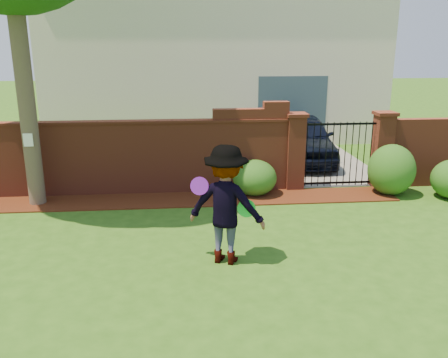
{
  "coord_description": "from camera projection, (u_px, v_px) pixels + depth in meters",
  "views": [
    {
      "loc": [
        -0.36,
        -6.98,
        3.49
      ],
      "look_at": [
        0.42,
        1.4,
        1.05
      ],
      "focal_mm": 37.78,
      "sensor_mm": 36.0,
      "label": 1
    }
  ],
  "objects": [
    {
      "name": "ground",
      "position": [
        206.0,
        265.0,
        7.68
      ],
      "size": [
        80.0,
        80.0,
        0.01
      ],
      "primitive_type": "cube",
      "color": "#2C5715",
      "rests_on": "ground"
    },
    {
      "name": "mulch_bed",
      "position": [
        157.0,
        200.0,
        10.78
      ],
      "size": [
        11.1,
        1.08,
        0.03
      ],
      "primitive_type": "cube",
      "color": "#3C180A",
      "rests_on": "ground"
    },
    {
      "name": "brick_wall",
      "position": [
        111.0,
        156.0,
        11.07
      ],
      "size": [
        8.7,
        0.31,
        2.16
      ],
      "color": "maroon",
      "rests_on": "ground"
    },
    {
      "name": "pillar_left",
      "position": [
        295.0,
        151.0,
        11.45
      ],
      "size": [
        0.5,
        0.5,
        1.88
      ],
      "color": "maroon",
      "rests_on": "ground"
    },
    {
      "name": "pillar_right",
      "position": [
        382.0,
        149.0,
        11.65
      ],
      "size": [
        0.5,
        0.5,
        1.88
      ],
      "color": "maroon",
      "rests_on": "ground"
    },
    {
      "name": "iron_gate",
      "position": [
        339.0,
        154.0,
        11.58
      ],
      "size": [
        1.78,
        0.03,
        1.6
      ],
      "color": "black",
      "rests_on": "ground"
    },
    {
      "name": "driveway",
      "position": [
        298.0,
        152.0,
        15.64
      ],
      "size": [
        3.2,
        8.0,
        0.01
      ],
      "primitive_type": "cube",
      "color": "slate",
      "rests_on": "ground"
    },
    {
      "name": "house",
      "position": [
        214.0,
        51.0,
        18.36
      ],
      "size": [
        12.4,
        6.4,
        6.3
      ],
      "color": "#F0E3C9",
      "rests_on": "ground"
    },
    {
      "name": "car",
      "position": [
        304.0,
        139.0,
        14.12
      ],
      "size": [
        2.02,
        4.25,
        1.4
      ],
      "primitive_type": "imported",
      "rotation": [
        0.0,
        0.0,
        -0.09
      ],
      "color": "black",
      "rests_on": "ground"
    },
    {
      "name": "paper_notice",
      "position": [
        28.0,
        140.0,
        10.01
      ],
      "size": [
        0.2,
        0.01,
        0.28
      ],
      "primitive_type": "cube",
      "color": "white",
      "rests_on": "tree"
    },
    {
      "name": "shrub_left",
      "position": [
        255.0,
        178.0,
        11.11
      ],
      "size": [
        1.04,
        1.04,
        0.85
      ],
      "primitive_type": "ellipsoid",
      "color": "#195118",
      "rests_on": "ground"
    },
    {
      "name": "shrub_middle",
      "position": [
        391.0,
        170.0,
        11.11
      ],
      "size": [
        1.1,
        1.1,
        1.21
      ],
      "primitive_type": "ellipsoid",
      "color": "#195118",
      "rests_on": "ground"
    },
    {
      "name": "man",
      "position": [
        225.0,
        206.0,
        7.54
      ],
      "size": [
        1.45,
        1.16,
        1.97
      ],
      "primitive_type": "imported",
      "rotation": [
        0.0,
        0.0,
        2.75
      ],
      "color": "gray",
      "rests_on": "ground"
    },
    {
      "name": "frisbee_purple",
      "position": [
        199.0,
        186.0,
        7.42
      ],
      "size": [
        0.3,
        0.12,
        0.29
      ],
      "primitive_type": "cylinder",
      "rotation": [
        1.36,
        0.0,
        -0.12
      ],
      "color": "purple",
      "rests_on": "man"
    },
    {
      "name": "frisbee_green",
      "position": [
        246.0,
        208.0,
        7.42
      ],
      "size": [
        0.3,
        0.13,
        0.29
      ],
      "primitive_type": "cylinder",
      "rotation": [
        1.43,
        0.0,
        -0.23
      ],
      "color": "green",
      "rests_on": "man"
    }
  ]
}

